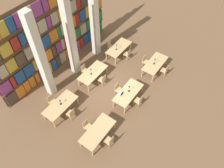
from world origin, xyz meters
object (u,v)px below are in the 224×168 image
pillar_left (41,59)px  laptop (121,93)px  desk_lamp_2 (60,101)px  chair_1 (87,126)px  pillar_right (94,19)px  chair_7 (52,101)px  chair_3 (118,89)px  reading_table_0 (98,132)px  chair_10 (127,54)px  pillar_center (70,37)px  chair_2 (139,101)px  chair_9 (85,70)px  reading_table_1 (128,93)px  chair_11 (110,46)px  chair_4 (165,70)px  chair_0 (109,141)px  desk_lamp_0 (129,88)px  desk_lamp_1 (155,60)px  chair_8 (102,80)px  chair_5 (145,61)px  chair_6 (71,114)px  reading_table_5 (119,48)px  desk_lamp_4 (116,46)px  reading_table_3 (60,105)px  reading_table_2 (155,64)px  desk_lamp_3 (91,70)px  reading_table_4 (93,73)px

pillar_left → laptop: 5.07m
desk_lamp_2 → chair_1: bearing=-93.2°
pillar_right → chair_7: size_ratio=6.92×
chair_3 → chair_7: (-3.13, 2.78, 0.00)m
laptop → desk_lamp_2: (-2.69, 2.48, 0.23)m
reading_table_0 → chair_1: size_ratio=2.52×
pillar_right → chair_10: (0.76, -2.32, -2.53)m
chair_3 → pillar_center: bearing=-89.7°
pillar_right → chair_7: 6.11m
chair_2 → chair_9: same height
reading_table_1 → chair_11: size_ratio=2.52×
pillar_center → reading_table_1: (-0.00, -4.40, -2.33)m
chair_2 → laptop: (-0.39, 1.08, 0.32)m
chair_2 → chair_4: 3.25m
chair_9 → chair_0: bearing=54.1°
desk_lamp_0 → desk_lamp_1: size_ratio=0.98×
pillar_right → chair_2: 6.23m
reading_table_1 → laptop: (-0.37, 0.30, 0.11)m
chair_0 → chair_11: size_ratio=1.00×
pillar_left → desk_lamp_0: 5.39m
chair_3 → chair_8: bearing=-92.5°
chair_2 → chair_5: size_ratio=1.00×
chair_6 → reading_table_5: 6.30m
chair_8 → desk_lamp_4: 2.93m
chair_2 → chair_4: size_ratio=1.00×
laptop → chair_8: 1.85m
chair_1 → chair_6: bearing=-93.0°
reading_table_5 → chair_1: bearing=-161.1°
laptop → desk_lamp_1: desk_lamp_1 is taller
reading_table_1 → reading_table_3: size_ratio=1.00×
desk_lamp_2 → reading_table_2: bearing=-24.8°
pillar_left → chair_7: 2.77m
chair_2 → desk_lamp_3: size_ratio=1.73×
desk_lamp_3 → chair_10: size_ratio=0.58×
pillar_left → reading_table_1: size_ratio=2.75×
chair_0 → chair_4: same height
chair_7 → chair_10: same height
desk_lamp_0 → laptop: size_ratio=1.54×
chair_0 → laptop: bearing=22.5°
pillar_right → chair_0: size_ratio=6.92×
desk_lamp_0 → desk_lamp_3: (-0.24, 2.81, 0.01)m
reading_table_0 → chair_5: 6.50m
pillar_center → chair_1: 5.50m
chair_1 → desk_lamp_1: (6.31, -0.81, 0.62)m
desk_lamp_4 → chair_8: bearing=-163.9°
pillar_center → chair_11: (3.14, -0.76, -2.53)m
chair_2 → desk_lamp_0: bearing=84.2°
chair_3 → chair_7: 4.18m
reading_table_2 → reading_table_4: 4.37m
reading_table_0 → chair_11: chair_11 is taller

